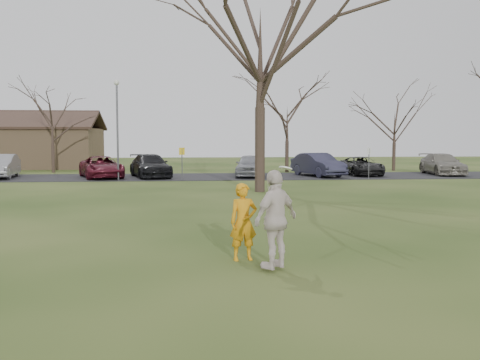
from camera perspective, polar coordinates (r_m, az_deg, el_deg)
The scene contains 16 objects.
ground at distance 11.57m, azimuth 1.82°, elevation -9.05°, with size 120.00×120.00×0.00m, color #1E380F.
parking_strip at distance 36.29m, azimuth -3.01°, elevation 0.36°, with size 62.00×6.50×0.04m, color black.
player_defender at distance 11.76m, azimuth 0.38°, elevation -4.54°, with size 0.63×0.41×1.72m, color orange.
car_1 at distance 38.19m, azimuth -24.37°, elevation 1.37°, with size 1.66×4.75×1.56m, color gray.
car_2 at distance 36.15m, azimuth -14.72°, elevation 1.36°, with size 2.37×5.13×1.43m, color #561421.
car_3 at distance 36.06m, azimuth -9.66°, elevation 1.53°, with size 2.14×5.27×1.53m, color black.
car_4 at distance 35.95m, azimuth 1.09°, elevation 1.59°, with size 1.81×4.51×1.54m, color gray.
car_5 at distance 36.72m, azimuth 8.41°, elevation 1.65°, with size 1.70×4.86×1.60m, color #2C2C42.
car_6 at distance 38.35m, azimuth 12.93°, elevation 1.48°, with size 2.15×4.67×1.30m, color black.
car_7 at distance 40.75m, azimuth 20.99°, elevation 1.62°, with size 2.10×5.17×1.50m, color gray.
catching_play at distance 10.83m, azimuth 3.87°, elevation -4.23°, with size 1.23×1.14×2.12m.
lamp_post at distance 33.99m, azimuth -13.10°, elevation 6.62°, with size 0.34×0.34×6.27m.
sign_yellow at distance 33.19m, azimuth -6.28°, elevation 2.41°, with size 0.35×0.35×2.08m.
sign_white at distance 35.08m, azimuth 13.74°, elevation 2.43°, with size 0.35×0.35×2.08m.
big_tree at distance 26.72m, azimuth 2.19°, elevation 13.84°, with size 9.00×9.00×14.00m, color #352821, non-canonical shape.
small_tree_row at distance 41.63m, azimuth 2.77°, elevation 6.25°, with size 55.00×5.90×8.50m.
Camera 1 is at (-1.38, -11.16, 2.74)m, focal length 39.56 mm.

